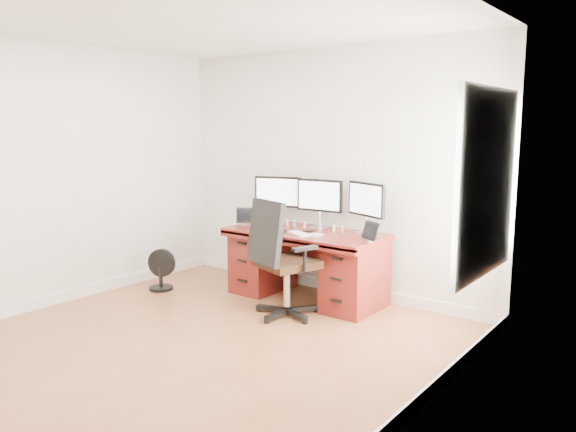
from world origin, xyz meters
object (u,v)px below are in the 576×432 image
Objects in this scene: desk at (307,263)px; office_chair at (282,278)px; floor_fan at (161,270)px; monitor_center at (319,197)px; keyboard at (299,234)px.

desk is 0.62m from office_chair.
floor_fan is at bearing -154.78° from desk.
monitor_center is at bearing 118.41° from office_chair.
monitor_center is at bearing 121.69° from keyboard.
office_chair is 1.68m from floor_fan.
keyboard reaches higher than desk.
keyboard is at bearing 121.20° from office_chair.
floor_fan is 0.85× the size of monitor_center.
keyboard is at bearing -75.81° from desk.
desk is at bearing 129.09° from keyboard.
office_chair is at bearing -84.62° from monitor_center.
office_chair is 1.11m from monitor_center.
office_chair is 2.11× the size of monitor_center.
monitor_center is (-0.14, 0.84, 0.70)m from office_chair.
monitor_center is (0.00, 0.24, 0.68)m from desk.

